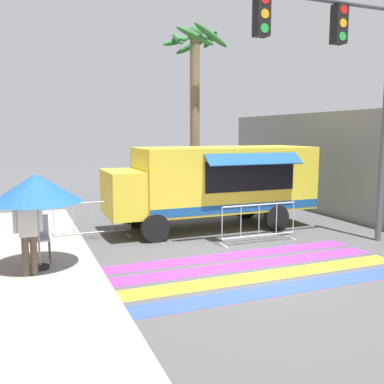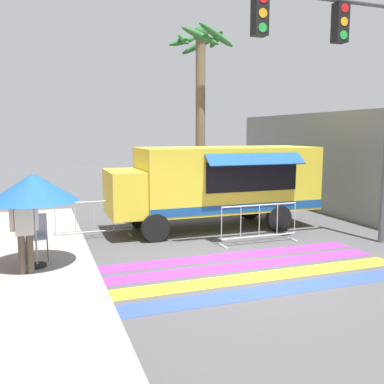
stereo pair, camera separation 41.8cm
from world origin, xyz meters
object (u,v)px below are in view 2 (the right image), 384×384
at_px(patio_umbrella, 33,188).
at_px(palm_tree, 200,85).
at_px(traffic_signal_pole, 341,61).
at_px(folding_chair, 36,232).
at_px(food_truck, 212,181).
at_px(barricade_front, 259,224).
at_px(vendor_person, 25,227).
at_px(barricade_side, 95,220).

xyz_separation_m(patio_umbrella, palm_tree, (6.06, 6.60, 2.87)).
xyz_separation_m(traffic_signal_pole, folding_chair, (-7.03, 0.89, -3.83)).
xyz_separation_m(food_truck, barricade_front, (0.49, -2.03, -0.93)).
height_order(folding_chair, palm_tree, palm_tree).
height_order(traffic_signal_pole, vendor_person, traffic_signal_pole).
bearing_deg(folding_chair, traffic_signal_pole, -9.67).
bearing_deg(traffic_signal_pole, food_truck, 123.98).
relative_size(food_truck, barricade_side, 3.02).
bearing_deg(vendor_person, food_truck, 32.70).
bearing_deg(food_truck, patio_umbrella, -151.43).
height_order(barricade_front, palm_tree, palm_tree).
xyz_separation_m(barricade_side, palm_tree, (4.57, 3.91, 4.15)).
relative_size(vendor_person, palm_tree, 0.24).
bearing_deg(food_truck, folding_chair, -156.68).
relative_size(patio_umbrella, palm_tree, 0.28).
xyz_separation_m(folding_chair, palm_tree, (6.06, 6.04, 3.91)).
xyz_separation_m(folding_chair, barricade_front, (5.48, 0.12, -0.24)).
distance_m(patio_umbrella, barricade_front, 5.67).
bearing_deg(barricade_side, folding_chair, -124.99).
distance_m(traffic_signal_pole, folding_chair, 8.05).
height_order(vendor_person, palm_tree, palm_tree).
bearing_deg(vendor_person, patio_umbrella, 64.75).
relative_size(traffic_signal_pole, vendor_person, 3.88).
distance_m(traffic_signal_pole, patio_umbrella, 7.57).
bearing_deg(patio_umbrella, traffic_signal_pole, -2.61).
bearing_deg(palm_tree, folding_chair, -135.10).
relative_size(patio_umbrella, barricade_front, 0.88).
xyz_separation_m(folding_chair, vendor_person, (-0.19, -0.93, 0.34)).
relative_size(patio_umbrella, barricade_side, 0.93).
distance_m(food_truck, patio_umbrella, 5.69).
distance_m(vendor_person, barricade_side, 3.54).
height_order(food_truck, folding_chair, food_truck).
relative_size(vendor_person, barricade_front, 0.76).
bearing_deg(barricade_side, vendor_person, -118.78).
xyz_separation_m(traffic_signal_pole, vendor_person, (-7.22, -0.04, -3.49)).
bearing_deg(palm_tree, patio_umbrella, -132.55).
relative_size(vendor_person, barricade_side, 0.79).
height_order(food_truck, patio_umbrella, food_truck).
bearing_deg(food_truck, palm_tree, 74.54).
bearing_deg(patio_umbrella, vendor_person, -117.18).
xyz_separation_m(barricade_front, barricade_side, (-3.99, 2.00, -0.00)).
distance_m(food_truck, palm_tree, 5.16).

